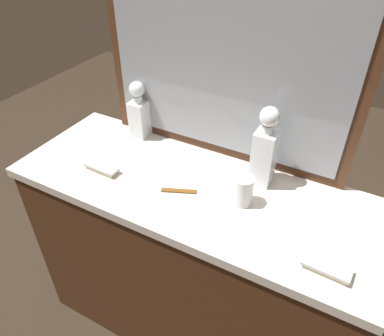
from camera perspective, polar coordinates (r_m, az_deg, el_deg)
The scene contains 9 objects.
ground_plane at distance 2.09m, azimuth 0.00°, elevation -22.41°, with size 6.00×6.00×0.00m, color #2D2319.
dresser at distance 1.71m, azimuth 0.00°, elevation -14.54°, with size 1.40×0.53×0.92m.
dresser_mirror at distance 1.39m, azimuth 5.09°, elevation 15.10°, with size 1.01×0.03×0.73m.
crystal_decanter_front at distance 1.35m, azimuth 11.18°, elevation 2.17°, with size 0.08×0.08×0.31m.
crystal_decanter_left at distance 1.63m, azimuth -8.20°, elevation 8.17°, with size 0.07×0.07×0.26m.
crystal_tumbler_right at distance 1.29m, azimuth 7.94°, elevation -3.59°, with size 0.07×0.07×0.11m.
silver_brush_left at distance 1.48m, azimuth -13.81°, elevation -0.05°, with size 0.14×0.06×0.02m.
silver_brush_center at distance 1.17m, azimuth 20.16°, elevation -14.32°, with size 0.14×0.07×0.02m.
tortoiseshell_comb at distance 1.35m, azimuth -2.05°, elevation -3.59°, with size 0.13×0.07×0.01m.
Camera 1 is at (0.51, -0.93, 1.80)m, focal length 34.31 mm.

